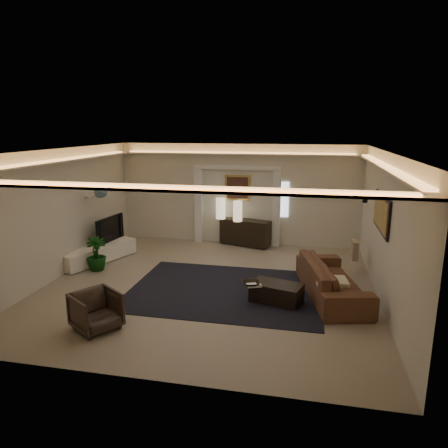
% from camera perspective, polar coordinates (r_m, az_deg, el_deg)
% --- Properties ---
extents(floor, '(7.00, 7.00, 0.00)m').
position_cam_1_polar(floor, '(9.06, -2.04, -8.53)').
color(floor, gray).
rests_on(floor, ground).
extents(ceiling, '(7.00, 7.00, 0.00)m').
position_cam_1_polar(ceiling, '(8.42, -2.20, 10.12)').
color(ceiling, white).
rests_on(ceiling, ground).
extents(wall_back, '(7.00, 0.00, 7.00)m').
position_cam_1_polar(wall_back, '(11.99, 1.90, 4.12)').
color(wall_back, beige).
rests_on(wall_back, ground).
extents(wall_front, '(7.00, 0.00, 7.00)m').
position_cam_1_polar(wall_front, '(5.43, -11.06, -7.68)').
color(wall_front, beige).
rests_on(wall_front, ground).
extents(wall_left, '(0.00, 7.00, 7.00)m').
position_cam_1_polar(wall_left, '(10.04, -21.91, 1.33)').
color(wall_left, beige).
rests_on(wall_left, ground).
extents(wall_right, '(0.00, 7.00, 7.00)m').
position_cam_1_polar(wall_right, '(8.51, 21.43, -0.66)').
color(wall_right, beige).
rests_on(wall_right, ground).
extents(cove_soffit, '(7.00, 7.00, 0.04)m').
position_cam_1_polar(cove_soffit, '(8.44, -2.18, 8.22)').
color(cove_soffit, silver).
rests_on(cove_soffit, ceiling).
extents(daylight_slit, '(0.25, 0.03, 1.00)m').
position_cam_1_polar(daylight_slit, '(11.83, 8.34, 3.37)').
color(daylight_slit, white).
rests_on(daylight_slit, wall_back).
extents(area_rug, '(4.00, 3.00, 0.01)m').
position_cam_1_polar(area_rug, '(8.79, 0.21, -9.17)').
color(area_rug, black).
rests_on(area_rug, ground).
extents(pilaster_left, '(0.22, 0.20, 2.20)m').
position_cam_1_polar(pilaster_left, '(12.20, -3.53, 2.60)').
color(pilaster_left, silver).
rests_on(pilaster_left, ground).
extents(pilaster_right, '(0.22, 0.20, 2.20)m').
position_cam_1_polar(pilaster_right, '(11.81, 7.31, 2.16)').
color(pilaster_right, silver).
rests_on(pilaster_right, ground).
extents(alcove_header, '(2.52, 0.20, 0.12)m').
position_cam_1_polar(alcove_header, '(11.79, 1.84, 7.89)').
color(alcove_header, silver).
rests_on(alcove_header, wall_back).
extents(painting_frame, '(0.74, 0.04, 0.74)m').
position_cam_1_polar(painting_frame, '(11.93, 1.88, 5.05)').
color(painting_frame, tan).
rests_on(painting_frame, wall_back).
extents(painting_canvas, '(0.62, 0.02, 0.62)m').
position_cam_1_polar(painting_canvas, '(11.90, 1.86, 5.03)').
color(painting_canvas, '#4C2D1E').
rests_on(painting_canvas, wall_back).
extents(art_panel_frame, '(0.04, 1.64, 0.74)m').
position_cam_1_polar(art_panel_frame, '(8.74, 21.06, 1.41)').
color(art_panel_frame, black).
rests_on(art_panel_frame, wall_right).
extents(art_panel_gold, '(0.02, 1.50, 0.62)m').
position_cam_1_polar(art_panel_gold, '(8.74, 20.90, 1.42)').
color(art_panel_gold, tan).
rests_on(art_panel_gold, wall_right).
extents(wall_sconce, '(0.12, 0.12, 0.22)m').
position_cam_1_polar(wall_sconce, '(10.58, 19.01, 3.42)').
color(wall_sconce, black).
rests_on(wall_sconce, wall_right).
extents(wall_niche, '(0.10, 0.55, 0.04)m').
position_cam_1_polar(wall_niche, '(11.14, -17.81, 3.82)').
color(wall_niche, silver).
rests_on(wall_niche, wall_left).
extents(console, '(1.52, 0.85, 0.73)m').
position_cam_1_polar(console, '(11.92, 2.97, -1.10)').
color(console, black).
rests_on(console, ground).
extents(lamp_left, '(0.29, 0.29, 0.60)m').
position_cam_1_polar(lamp_left, '(11.89, -0.46, 2.30)').
color(lamp_left, '#FFF1C2').
rests_on(lamp_left, console).
extents(lamp_right, '(0.31, 0.31, 0.58)m').
position_cam_1_polar(lamp_right, '(11.57, 1.91, 1.98)').
color(lamp_right, '#FFE2B6').
rests_on(lamp_right, console).
extents(media_ledge, '(1.26, 2.16, 0.40)m').
position_cam_1_polar(media_ledge, '(10.97, -16.99, -3.92)').
color(media_ledge, white).
rests_on(media_ledge, ground).
extents(tv, '(1.16, 0.29, 0.66)m').
position_cam_1_polar(tv, '(11.24, -16.02, -0.50)').
color(tv, black).
rests_on(tv, media_ledge).
extents(figurine, '(0.15, 0.15, 0.40)m').
position_cam_1_polar(figurine, '(11.63, -15.02, -0.69)').
color(figurine, black).
rests_on(figurine, media_ledge).
extents(ginger_jar, '(0.33, 0.33, 0.34)m').
position_cam_1_polar(ginger_jar, '(10.62, -16.78, 4.49)').
color(ginger_jar, slate).
rests_on(ginger_jar, wall_niche).
extents(plant, '(0.64, 0.64, 0.81)m').
position_cam_1_polar(plant, '(10.32, -17.32, -4.00)').
color(plant, black).
rests_on(plant, ground).
extents(sofa, '(2.64, 1.51, 0.72)m').
position_cam_1_polar(sofa, '(8.66, 14.77, -7.46)').
color(sofa, brown).
rests_on(sofa, ground).
extents(throw_blanket, '(0.65, 0.56, 0.06)m').
position_cam_1_polar(throw_blanket, '(8.05, 14.66, -7.64)').
color(throw_blanket, white).
rests_on(throw_blanket, sofa).
extents(throw_pillow, '(0.15, 0.45, 0.44)m').
position_cam_1_polar(throw_pillow, '(10.17, 17.67, -3.41)').
color(throw_pillow, gray).
rests_on(throw_pillow, sofa).
extents(coffee_table, '(1.08, 0.79, 0.36)m').
position_cam_1_polar(coffee_table, '(8.24, 7.30, -9.38)').
color(coffee_table, black).
rests_on(coffee_table, ground).
extents(bowl, '(0.44, 0.44, 0.08)m').
position_cam_1_polar(bowl, '(8.01, 3.73, -8.08)').
color(bowl, black).
rests_on(bowl, coffee_table).
extents(magazine, '(0.33, 0.29, 0.03)m').
position_cam_1_polar(magazine, '(8.00, 4.20, -8.33)').
color(magazine, silver).
rests_on(magazine, coffee_table).
extents(armchair, '(1.00, 0.99, 0.66)m').
position_cam_1_polar(armchair, '(7.44, -17.33, -11.45)').
color(armchair, '#302318').
rests_on(armchair, ground).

